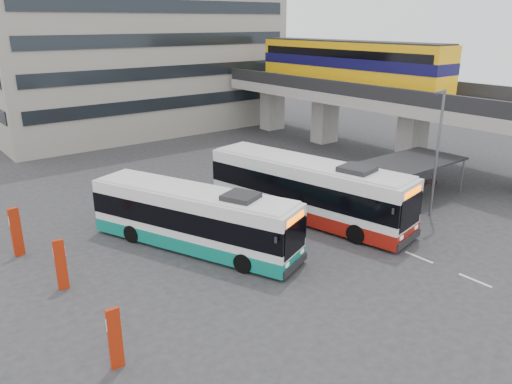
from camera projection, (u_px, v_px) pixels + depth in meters
ground at (341, 250)px, 25.95m from camera, size 120.00×120.00×0.00m
viaduct at (361, 81)px, 44.11m from camera, size 8.00×32.00×9.68m
bike_shelter at (397, 179)px, 32.65m from camera, size 10.00×4.00×2.54m
office_block at (132, 9)px, 52.19m from camera, size 30.00×15.00×25.00m
road_markings at (419, 257)px, 25.17m from camera, size 0.15×7.60×0.01m
bus_main at (307, 190)px, 29.67m from camera, size 5.38×13.26×3.84m
bus_teal at (194, 219)px, 25.85m from camera, size 6.78×11.76×3.45m
pedestrian at (291, 214)px, 28.51m from camera, size 0.47×0.66×1.72m
lamp_post at (437, 146)px, 29.13m from camera, size 1.34×0.36×7.67m
sign_totem_south at (115, 337)px, 16.82m from camera, size 0.50×0.18×2.31m
sign_totem_mid at (61, 264)px, 21.83m from camera, size 0.51×0.24×2.37m
sign_totem_north at (16, 231)px, 25.00m from camera, size 0.55×0.26×2.55m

